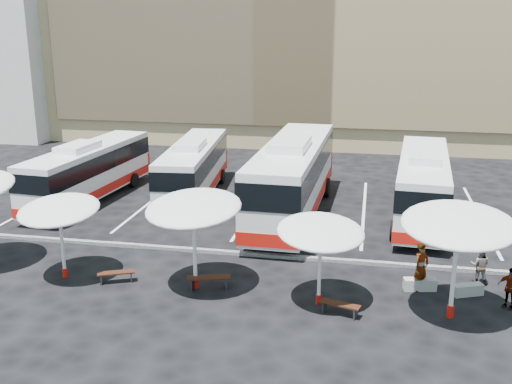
% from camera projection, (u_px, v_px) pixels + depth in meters
% --- Properties ---
extents(ground, '(120.00, 120.00, 0.00)m').
position_uv_depth(ground, '(220.00, 258.00, 26.04)').
color(ground, black).
rests_on(ground, ground).
extents(apartment_block, '(14.00, 14.00, 18.00)m').
position_uv_depth(apartment_block, '(0.00, 32.00, 55.16)').
color(apartment_block, silver).
rests_on(apartment_block, ground).
extents(curb_divider, '(34.00, 0.25, 0.15)m').
position_uv_depth(curb_divider, '(223.00, 252.00, 26.49)').
color(curb_divider, black).
rests_on(curb_divider, ground).
extents(bay_lines, '(24.15, 12.00, 0.01)m').
position_uv_depth(bay_lines, '(256.00, 205.00, 33.59)').
color(bay_lines, white).
rests_on(bay_lines, ground).
extents(bus_0, '(3.21, 11.07, 3.47)m').
position_uv_depth(bus_0, '(89.00, 170.00, 34.06)').
color(bus_0, white).
rests_on(bus_0, ground).
extents(bus_1, '(3.35, 11.10, 3.47)m').
position_uv_depth(bus_1, '(194.00, 167.00, 34.70)').
color(bus_1, white).
rests_on(bus_1, ground).
extents(bus_2, '(3.40, 13.48, 4.26)m').
position_uv_depth(bus_2, '(293.00, 175.00, 31.30)').
color(bus_2, white).
rests_on(bus_2, ground).
extents(bus_3, '(3.31, 11.66, 3.65)m').
position_uv_depth(bus_3, '(423.00, 183.00, 30.91)').
color(bus_3, white).
rests_on(bus_3, ground).
extents(sunshade_1, '(3.27, 3.31, 3.31)m').
position_uv_depth(sunshade_1, '(59.00, 210.00, 23.32)').
color(sunshade_1, white).
rests_on(sunshade_1, ground).
extents(sunshade_2, '(4.42, 4.45, 3.78)m').
position_uv_depth(sunshade_2, '(193.00, 208.00, 22.24)').
color(sunshade_2, white).
rests_on(sunshade_2, ground).
extents(sunshade_3, '(4.11, 4.13, 3.26)m').
position_uv_depth(sunshade_3, '(321.00, 232.00, 21.03)').
color(sunshade_3, white).
rests_on(sunshade_3, ground).
extents(sunshade_4, '(4.08, 4.13, 3.98)m').
position_uv_depth(sunshade_4, '(459.00, 225.00, 19.88)').
color(sunshade_4, white).
rests_on(sunshade_4, ground).
extents(wood_bench_1, '(1.47, 0.93, 0.44)m').
position_uv_depth(wood_bench_1, '(116.00, 274.00, 23.49)').
color(wood_bench_1, black).
rests_on(wood_bench_1, ground).
extents(wood_bench_2, '(1.72, 0.87, 0.51)m').
position_uv_depth(wood_bench_2, '(209.00, 280.00, 22.89)').
color(wood_bench_2, black).
rests_on(wood_bench_2, ground).
extents(wood_bench_3, '(1.49, 0.78, 0.44)m').
position_uv_depth(wood_bench_3, '(340.00, 306.00, 20.87)').
color(wood_bench_3, black).
rests_on(wood_bench_3, ground).
extents(conc_bench_0, '(1.27, 0.63, 0.46)m').
position_uv_depth(conc_bench_0, '(420.00, 284.00, 22.86)').
color(conc_bench_0, '#999993').
rests_on(conc_bench_0, ground).
extents(conc_bench_1, '(1.20, 0.80, 0.43)m').
position_uv_depth(conc_bench_1, '(468.00, 290.00, 22.43)').
color(conc_bench_1, '#999993').
rests_on(conc_bench_1, ground).
extents(passenger_0, '(0.81, 0.81, 1.89)m').
position_uv_depth(passenger_0, '(421.00, 268.00, 22.60)').
color(passenger_0, black).
rests_on(passenger_0, ground).
extents(passenger_1, '(0.83, 0.70, 1.52)m').
position_uv_depth(passenger_1, '(480.00, 265.00, 23.28)').
color(passenger_1, black).
rests_on(passenger_1, ground).
extents(passenger_2, '(0.95, 0.84, 1.54)m').
position_uv_depth(passenger_2, '(510.00, 288.00, 21.29)').
color(passenger_2, black).
rests_on(passenger_2, ground).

